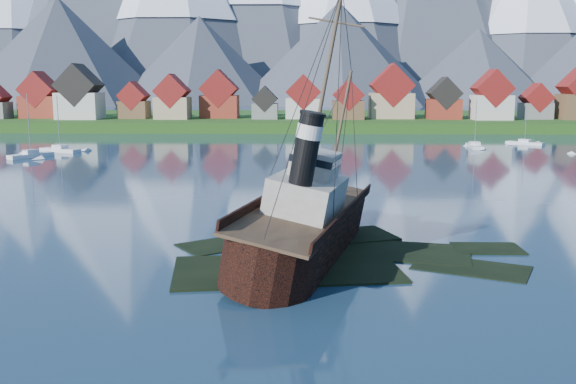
{
  "coord_description": "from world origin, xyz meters",
  "views": [
    {
      "loc": [
        -1.64,
        -51.62,
        15.09
      ],
      "look_at": [
        -3.1,
        6.0,
        5.0
      ],
      "focal_mm": 40.0,
      "sensor_mm": 36.0,
      "label": 1
    }
  ],
  "objects_px": {
    "tugboat_wreck": "(299,220)",
    "sailboat_c": "(60,151)",
    "sailboat_b": "(31,156)",
    "sailboat_e": "(475,147)",
    "sailboat_f": "(525,144)"
  },
  "relations": [
    {
      "from": "tugboat_wreck",
      "to": "sailboat_f",
      "type": "bearing_deg",
      "value": 76.03
    },
    {
      "from": "sailboat_b",
      "to": "sailboat_e",
      "type": "height_order",
      "value": "sailboat_b"
    },
    {
      "from": "sailboat_e",
      "to": "sailboat_f",
      "type": "bearing_deg",
      "value": 33.68
    },
    {
      "from": "sailboat_b",
      "to": "sailboat_c",
      "type": "distance_m",
      "value": 10.36
    },
    {
      "from": "tugboat_wreck",
      "to": "sailboat_e",
      "type": "distance_m",
      "value": 98.11
    },
    {
      "from": "tugboat_wreck",
      "to": "sailboat_c",
      "type": "xyz_separation_m",
      "value": [
        -51.56,
        79.32,
        -2.67
      ]
    },
    {
      "from": "tugboat_wreck",
      "to": "sailboat_c",
      "type": "height_order",
      "value": "tugboat_wreck"
    },
    {
      "from": "sailboat_b",
      "to": "sailboat_e",
      "type": "relative_size",
      "value": 1.15
    },
    {
      "from": "tugboat_wreck",
      "to": "sailboat_c",
      "type": "distance_m",
      "value": 94.64
    },
    {
      "from": "tugboat_wreck",
      "to": "sailboat_e",
      "type": "relative_size",
      "value": 2.61
    },
    {
      "from": "sailboat_c",
      "to": "tugboat_wreck",
      "type": "bearing_deg",
      "value": -122.0
    },
    {
      "from": "sailboat_b",
      "to": "sailboat_f",
      "type": "relative_size",
      "value": 1.26
    },
    {
      "from": "tugboat_wreck",
      "to": "sailboat_b",
      "type": "distance_m",
      "value": 87.48
    },
    {
      "from": "sailboat_e",
      "to": "sailboat_f",
      "type": "relative_size",
      "value": 1.1
    },
    {
      "from": "sailboat_c",
      "to": "sailboat_b",
      "type": "bearing_deg",
      "value": -165.91
    }
  ]
}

